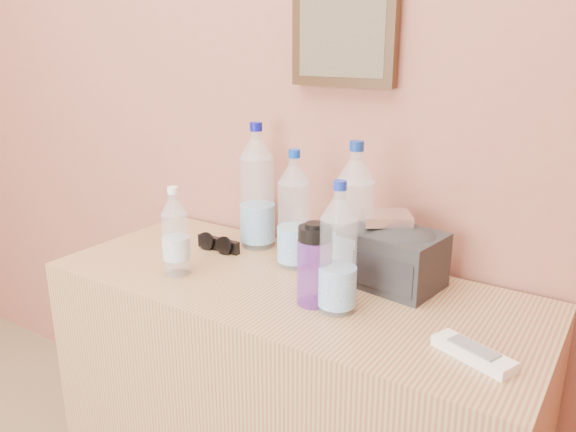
{
  "coord_description": "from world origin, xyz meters",
  "views": [
    {
      "loc": [
        1.08,
        0.6,
        1.39
      ],
      "look_at": [
        0.36,
        1.71,
        0.98
      ],
      "focal_mm": 35.0,
      "sensor_mm": 36.0,
      "label": 1
    }
  ],
  "objects_px": {
    "pet_small": "(176,236)",
    "toiletry_bag": "(393,255)",
    "dresser": "(289,414)",
    "pet_large_c": "(354,221)",
    "nalgene_bottle": "(314,264)",
    "sunglasses": "(219,244)",
    "ac_remote": "(473,353)",
    "foil_packet": "(387,218)",
    "pet_large_b": "(294,216)",
    "pet_large_a": "(257,193)",
    "pet_large_d": "(338,255)"
  },
  "relations": [
    {
      "from": "dresser",
      "to": "pet_large_b",
      "type": "height_order",
      "value": "pet_large_b"
    },
    {
      "from": "pet_large_b",
      "to": "sunglasses",
      "type": "height_order",
      "value": "pet_large_b"
    },
    {
      "from": "nalgene_bottle",
      "to": "pet_small",
      "type": "bearing_deg",
      "value": -173.01
    },
    {
      "from": "pet_large_a",
      "to": "nalgene_bottle",
      "type": "distance_m",
      "value": 0.43
    },
    {
      "from": "pet_large_b",
      "to": "pet_large_c",
      "type": "bearing_deg",
      "value": -0.78
    },
    {
      "from": "sunglasses",
      "to": "foil_packet",
      "type": "height_order",
      "value": "foil_packet"
    },
    {
      "from": "pet_large_d",
      "to": "nalgene_bottle",
      "type": "height_order",
      "value": "pet_large_d"
    },
    {
      "from": "pet_large_b",
      "to": "toiletry_bag",
      "type": "distance_m",
      "value": 0.28
    },
    {
      "from": "nalgene_bottle",
      "to": "sunglasses",
      "type": "bearing_deg",
      "value": 160.51
    },
    {
      "from": "pet_large_b",
      "to": "foil_packet",
      "type": "height_order",
      "value": "pet_large_b"
    },
    {
      "from": "pet_large_d",
      "to": "ac_remote",
      "type": "xyz_separation_m",
      "value": [
        0.32,
        -0.04,
        -0.12
      ]
    },
    {
      "from": "pet_small",
      "to": "sunglasses",
      "type": "bearing_deg",
      "value": 96.56
    },
    {
      "from": "pet_large_a",
      "to": "foil_packet",
      "type": "bearing_deg",
      "value": -5.12
    },
    {
      "from": "pet_large_c",
      "to": "sunglasses",
      "type": "relative_size",
      "value": 2.49
    },
    {
      "from": "dresser",
      "to": "sunglasses",
      "type": "distance_m",
      "value": 0.52
    },
    {
      "from": "pet_large_a",
      "to": "pet_large_d",
      "type": "xyz_separation_m",
      "value": [
        0.41,
        -0.25,
        -0.03
      ]
    },
    {
      "from": "dresser",
      "to": "foil_packet",
      "type": "xyz_separation_m",
      "value": [
        0.2,
        0.14,
        0.57
      ]
    },
    {
      "from": "pet_small",
      "to": "toiletry_bag",
      "type": "distance_m",
      "value": 0.56
    },
    {
      "from": "nalgene_bottle",
      "to": "foil_packet",
      "type": "xyz_separation_m",
      "value": [
        0.09,
        0.21,
        0.07
      ]
    },
    {
      "from": "dresser",
      "to": "pet_large_c",
      "type": "relative_size",
      "value": 3.52
    },
    {
      "from": "dresser",
      "to": "pet_large_c",
      "type": "height_order",
      "value": "pet_large_c"
    },
    {
      "from": "pet_large_a",
      "to": "toiletry_bag",
      "type": "distance_m",
      "value": 0.46
    },
    {
      "from": "dresser",
      "to": "pet_large_a",
      "type": "bearing_deg",
      "value": 141.96
    },
    {
      "from": "pet_large_c",
      "to": "ac_remote",
      "type": "distance_m",
      "value": 0.45
    },
    {
      "from": "pet_large_b",
      "to": "pet_small",
      "type": "bearing_deg",
      "value": -135.95
    },
    {
      "from": "toiletry_bag",
      "to": "pet_small",
      "type": "bearing_deg",
      "value": -145.53
    },
    {
      "from": "pet_large_a",
      "to": "foil_packet",
      "type": "relative_size",
      "value": 3.19
    },
    {
      "from": "sunglasses",
      "to": "toiletry_bag",
      "type": "xyz_separation_m",
      "value": [
        0.53,
        0.05,
        0.06
      ]
    },
    {
      "from": "pet_large_a",
      "to": "sunglasses",
      "type": "xyz_separation_m",
      "value": [
        -0.07,
        -0.1,
        -0.15
      ]
    },
    {
      "from": "foil_packet",
      "to": "nalgene_bottle",
      "type": "bearing_deg",
      "value": -112.68
    },
    {
      "from": "ac_remote",
      "to": "foil_packet",
      "type": "bearing_deg",
      "value": 161.31
    },
    {
      "from": "pet_large_c",
      "to": "nalgene_bottle",
      "type": "bearing_deg",
      "value": -94.84
    },
    {
      "from": "sunglasses",
      "to": "dresser",
      "type": "bearing_deg",
      "value": -15.0
    },
    {
      "from": "pet_large_b",
      "to": "toiletry_bag",
      "type": "bearing_deg",
      "value": 6.18
    },
    {
      "from": "dresser",
      "to": "pet_small",
      "type": "xyz_separation_m",
      "value": [
        -0.28,
        -0.11,
        0.5
      ]
    },
    {
      "from": "sunglasses",
      "to": "foil_packet",
      "type": "bearing_deg",
      "value": 6.85
    },
    {
      "from": "ac_remote",
      "to": "foil_packet",
      "type": "distance_m",
      "value": 0.42
    },
    {
      "from": "pet_small",
      "to": "sunglasses",
      "type": "distance_m",
      "value": 0.21
    },
    {
      "from": "pet_large_d",
      "to": "dresser",
      "type": "bearing_deg",
      "value": 158.92
    },
    {
      "from": "nalgene_bottle",
      "to": "ac_remote",
      "type": "height_order",
      "value": "nalgene_bottle"
    },
    {
      "from": "pet_large_c",
      "to": "foil_packet",
      "type": "height_order",
      "value": "pet_large_c"
    },
    {
      "from": "pet_large_d",
      "to": "foil_packet",
      "type": "bearing_deg",
      "value": 83.48
    },
    {
      "from": "ac_remote",
      "to": "nalgene_bottle",
      "type": "bearing_deg",
      "value": -165.12
    },
    {
      "from": "pet_large_a",
      "to": "ac_remote",
      "type": "bearing_deg",
      "value": -21.39
    },
    {
      "from": "pet_large_b",
      "to": "toiletry_bag",
      "type": "xyz_separation_m",
      "value": [
        0.28,
        0.03,
        -0.06
      ]
    },
    {
      "from": "dresser",
      "to": "pet_small",
      "type": "distance_m",
      "value": 0.59
    },
    {
      "from": "pet_small",
      "to": "pet_large_b",
      "type": "bearing_deg",
      "value": 44.05
    },
    {
      "from": "dresser",
      "to": "pet_large_b",
      "type": "xyz_separation_m",
      "value": [
        -0.05,
        0.11,
        0.54
      ]
    },
    {
      "from": "sunglasses",
      "to": "ac_remote",
      "type": "xyz_separation_m",
      "value": [
        0.8,
        -0.19,
        -0.01
      ]
    },
    {
      "from": "pet_large_c",
      "to": "sunglasses",
      "type": "bearing_deg",
      "value": -177.09
    }
  ]
}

